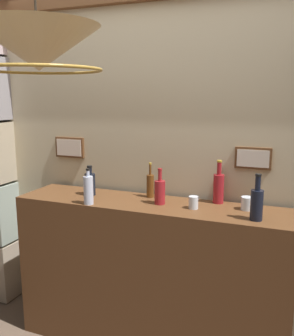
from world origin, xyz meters
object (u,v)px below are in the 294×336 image
glass_tumbler_rocks (247,203)px  glass_tumbler_highball (193,202)px  liquor_bottle_vodka (90,183)px  liquor_bottle_scotch (219,187)px  liquor_bottle_gin (88,190)px  liquor_bottle_brandy (150,185)px  liquor_bottle_bourbon (257,203)px  liquor_bottle_whiskey (160,191)px  pendant_lamp (38,49)px

glass_tumbler_rocks → glass_tumbler_highball: glass_tumbler_rocks is taller
liquor_bottle_vodka → liquor_bottle_scotch: size_ratio=0.74×
liquor_bottle_gin → glass_tumbler_highball: 0.70m
liquor_bottle_vodka → liquor_bottle_brandy: (0.43, 0.11, 0.00)m
liquor_bottle_brandy → glass_tumbler_rocks: 0.69m
liquor_bottle_gin → liquor_bottle_bourbon: bearing=3.9°
liquor_bottle_vodka → glass_tumbler_highball: 0.79m
glass_tumbler_rocks → glass_tumbler_highball: bearing=-162.8°
glass_tumbler_rocks → glass_tumbler_highball: size_ratio=1.03×
liquor_bottle_brandy → glass_tumbler_rocks: size_ratio=2.99×
liquor_bottle_brandy → glass_tumbler_rocks: bearing=-4.5°
liquor_bottle_whiskey → liquor_bottle_gin: size_ratio=1.00×
liquor_bottle_vodka → liquor_bottle_scotch: (0.91, 0.14, 0.02)m
liquor_bottle_gin → liquor_bottle_brandy: liquor_bottle_brandy is taller
liquor_bottle_scotch → liquor_bottle_bourbon: liquor_bottle_scotch is taller
pendant_lamp → liquor_bottle_whiskey: bearing=59.6°
liquor_bottle_whiskey → pendant_lamp: 1.17m
liquor_bottle_gin → glass_tumbler_rocks: (1.00, 0.26, -0.06)m
liquor_bottle_scotch → pendant_lamp: (-0.76, -0.85, 0.83)m
liquor_bottle_bourbon → glass_tumbler_highball: liquor_bottle_bourbon is taller
glass_tumbler_highball → liquor_bottle_scotch: bearing=56.4°
glass_tumbler_rocks → glass_tumbler_highball: 0.34m
liquor_bottle_whiskey → glass_tumbler_highball: bearing=-4.7°
liquor_bottle_whiskey → liquor_bottle_brandy: bearing=131.8°
glass_tumbler_highball → glass_tumbler_rocks: bearing=17.2°
liquor_bottle_vodka → liquor_bottle_gin: 0.23m
liquor_bottle_scotch → glass_tumbler_highball: bearing=-123.6°
liquor_bottle_scotch → liquor_bottle_brandy: bearing=-176.2°
liquor_bottle_scotch → glass_tumbler_rocks: liquor_bottle_scotch is taller
liquor_bottle_vodka → pendant_lamp: pendant_lamp is taller
liquor_bottle_vodka → liquor_bottle_scotch: 0.92m
liquor_bottle_brandy → pendant_lamp: pendant_lamp is taller
liquor_bottle_whiskey → glass_tumbler_rocks: 0.57m
liquor_bottle_gin → liquor_bottle_brandy: 0.45m
liquor_bottle_whiskey → liquor_bottle_brandy: 0.18m
liquor_bottle_bourbon → glass_tumbler_highball: (-0.40, 0.08, -0.06)m
liquor_bottle_scotch → glass_tumbler_rocks: size_ratio=3.50×
liquor_bottle_whiskey → glass_tumbler_rocks: bearing=8.2°
liquor_bottle_bourbon → liquor_bottle_brandy: bearing=162.4°
liquor_bottle_bourbon → pendant_lamp: (-1.04, -0.58, 0.84)m
liquor_bottle_gin → glass_tumbler_highball: (0.68, 0.16, -0.06)m
liquor_bottle_whiskey → liquor_bottle_vodka: bearing=176.9°
glass_tumbler_highball → liquor_bottle_bourbon: bearing=-12.1°
liquor_bottle_whiskey → liquor_bottle_bourbon: liquor_bottle_bourbon is taller
liquor_bottle_whiskey → liquor_bottle_scotch: bearing=24.8°
liquor_bottle_vodka → liquor_bottle_gin: (0.11, -0.21, 0.01)m
liquor_bottle_vodka → liquor_bottle_gin: bearing=-62.6°
liquor_bottle_vodka → liquor_bottle_bourbon: (1.18, -0.13, 0.02)m
liquor_bottle_whiskey → liquor_bottle_bourbon: size_ratio=0.88×
liquor_bottle_vodka → glass_tumbler_rocks: (1.11, 0.05, -0.05)m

